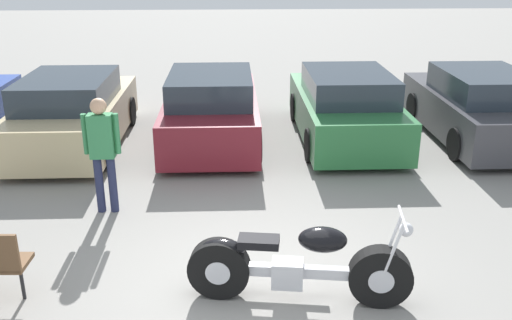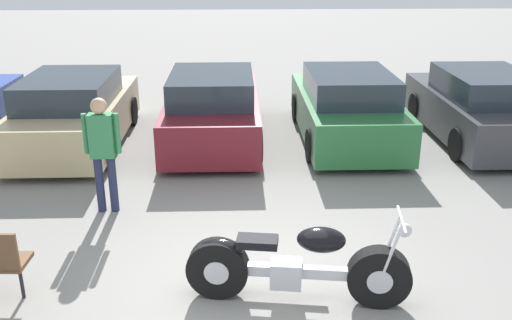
{
  "view_description": "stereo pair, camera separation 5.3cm",
  "coord_description": "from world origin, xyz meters",
  "px_view_note": "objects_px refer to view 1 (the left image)",
  "views": [
    {
      "loc": [
        -0.16,
        -5.59,
        3.67
      ],
      "look_at": [
        0.16,
        1.86,
        0.85
      ],
      "focal_mm": 40.0,
      "sensor_mm": 36.0,
      "label": 1
    },
    {
      "loc": [
        -0.11,
        -5.59,
        3.67
      ],
      "look_at": [
        0.16,
        1.86,
        0.85
      ],
      "focal_mm": 40.0,
      "sensor_mm": 36.0,
      "label": 2
    }
  ],
  "objects_px": {
    "parked_car_maroon": "(211,109)",
    "parked_car_dark_grey": "(478,107)",
    "parked_car_champagne": "(73,113)",
    "person_standing": "(102,146)",
    "parked_car_green": "(345,108)",
    "motorcycle": "(296,266)"
  },
  "relations": [
    {
      "from": "person_standing",
      "to": "parked_car_green",
      "type": "bearing_deg",
      "value": 37.79
    },
    {
      "from": "parked_car_champagne",
      "to": "person_standing",
      "type": "xyz_separation_m",
      "value": [
        1.21,
        -3.0,
        0.37
      ]
    },
    {
      "from": "parked_car_green",
      "to": "person_standing",
      "type": "relative_size",
      "value": 2.42
    },
    {
      "from": "motorcycle",
      "to": "parked_car_champagne",
      "type": "distance_m",
      "value": 6.51
    },
    {
      "from": "parked_car_champagne",
      "to": "person_standing",
      "type": "height_order",
      "value": "person_standing"
    },
    {
      "from": "parked_car_maroon",
      "to": "parked_car_dark_grey",
      "type": "distance_m",
      "value": 5.28
    },
    {
      "from": "parked_car_champagne",
      "to": "parked_car_dark_grey",
      "type": "distance_m",
      "value": 7.93
    },
    {
      "from": "parked_car_green",
      "to": "parked_car_dark_grey",
      "type": "bearing_deg",
      "value": -1.63
    },
    {
      "from": "parked_car_champagne",
      "to": "parked_car_green",
      "type": "xyz_separation_m",
      "value": [
        5.28,
        0.16,
        0.0
      ]
    },
    {
      "from": "motorcycle",
      "to": "parked_car_green",
      "type": "relative_size",
      "value": 0.59
    },
    {
      "from": "parked_car_maroon",
      "to": "person_standing",
      "type": "distance_m",
      "value": 3.49
    },
    {
      "from": "parked_car_dark_grey",
      "to": "person_standing",
      "type": "xyz_separation_m",
      "value": [
        -6.72,
        -3.09,
        0.37
      ]
    },
    {
      "from": "parked_car_green",
      "to": "person_standing",
      "type": "bearing_deg",
      "value": -142.21
    },
    {
      "from": "parked_car_champagne",
      "to": "parked_car_dark_grey",
      "type": "relative_size",
      "value": 1.0
    },
    {
      "from": "parked_car_green",
      "to": "person_standing",
      "type": "xyz_separation_m",
      "value": [
        -4.08,
        -3.16,
        0.37
      ]
    },
    {
      "from": "person_standing",
      "to": "parked_car_maroon",
      "type": "bearing_deg",
      "value": 65.58
    },
    {
      "from": "parked_car_champagne",
      "to": "parked_car_green",
      "type": "distance_m",
      "value": 5.29
    },
    {
      "from": "parked_car_maroon",
      "to": "parked_car_green",
      "type": "relative_size",
      "value": 1.0
    },
    {
      "from": "parked_car_champagne",
      "to": "person_standing",
      "type": "bearing_deg",
      "value": -68.07
    },
    {
      "from": "parked_car_maroon",
      "to": "parked_car_dark_grey",
      "type": "relative_size",
      "value": 1.0
    },
    {
      "from": "motorcycle",
      "to": "parked_car_champagne",
      "type": "xyz_separation_m",
      "value": [
        -3.72,
        5.34,
        0.22
      ]
    },
    {
      "from": "motorcycle",
      "to": "parked_car_maroon",
      "type": "height_order",
      "value": "parked_car_maroon"
    }
  ]
}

